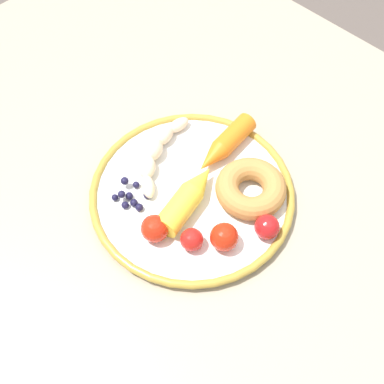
{
  "coord_description": "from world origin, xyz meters",
  "views": [
    {
      "loc": [
        0.34,
        -0.31,
        1.37
      ],
      "look_at": [
        0.06,
        -0.02,
        0.75
      ],
      "focal_mm": 45.91,
      "sensor_mm": 36.0,
      "label": 1
    }
  ],
  "objects_px": {
    "blueberry_pile": "(131,196)",
    "tomato_mid": "(192,240)",
    "plate": "(192,193)",
    "carrot_yellow": "(188,198)",
    "tomato_extra": "(155,229)",
    "carrot_orange": "(225,145)",
    "banana": "(157,151)",
    "donut": "(251,188)",
    "dining_table": "(178,195)",
    "tomato_near": "(268,226)",
    "tomato_far": "(224,237)"
  },
  "relations": [
    {
      "from": "carrot_orange",
      "to": "tomato_far",
      "type": "distance_m",
      "value": 0.16
    },
    {
      "from": "donut",
      "to": "dining_table",
      "type": "bearing_deg",
      "value": -165.01
    },
    {
      "from": "tomato_extra",
      "to": "carrot_yellow",
      "type": "bearing_deg",
      "value": 93.07
    },
    {
      "from": "tomato_extra",
      "to": "tomato_mid",
      "type": "bearing_deg",
      "value": 28.0
    },
    {
      "from": "plate",
      "to": "carrot_yellow",
      "type": "bearing_deg",
      "value": -60.43
    },
    {
      "from": "carrot_orange",
      "to": "blueberry_pile",
      "type": "bearing_deg",
      "value": -102.94
    },
    {
      "from": "dining_table",
      "to": "carrot_yellow",
      "type": "height_order",
      "value": "carrot_yellow"
    },
    {
      "from": "blueberry_pile",
      "to": "plate",
      "type": "bearing_deg",
      "value": 52.38
    },
    {
      "from": "carrot_yellow",
      "to": "plate",
      "type": "bearing_deg",
      "value": 119.57
    },
    {
      "from": "blueberry_pile",
      "to": "banana",
      "type": "bearing_deg",
      "value": 110.82
    },
    {
      "from": "banana",
      "to": "tomato_near",
      "type": "relative_size",
      "value": 4.37
    },
    {
      "from": "banana",
      "to": "tomato_mid",
      "type": "distance_m",
      "value": 0.16
    },
    {
      "from": "carrot_orange",
      "to": "tomato_near",
      "type": "relative_size",
      "value": 3.53
    },
    {
      "from": "carrot_yellow",
      "to": "tomato_extra",
      "type": "xyz_separation_m",
      "value": [
        0.0,
        -0.07,
        0.0
      ]
    },
    {
      "from": "blueberry_pile",
      "to": "tomato_mid",
      "type": "relative_size",
      "value": 1.75
    },
    {
      "from": "plate",
      "to": "carrot_yellow",
      "type": "distance_m",
      "value": 0.03
    },
    {
      "from": "tomato_near",
      "to": "tomato_far",
      "type": "bearing_deg",
      "value": -118.76
    },
    {
      "from": "dining_table",
      "to": "tomato_mid",
      "type": "relative_size",
      "value": 33.29
    },
    {
      "from": "carrot_yellow",
      "to": "tomato_far",
      "type": "xyz_separation_m",
      "value": [
        0.08,
        -0.01,
        0.0
      ]
    },
    {
      "from": "banana",
      "to": "carrot_yellow",
      "type": "height_order",
      "value": "carrot_yellow"
    },
    {
      "from": "donut",
      "to": "tomato_mid",
      "type": "bearing_deg",
      "value": -91.15
    },
    {
      "from": "banana",
      "to": "tomato_near",
      "type": "xyz_separation_m",
      "value": [
        0.21,
        0.02,
        0.01
      ]
    },
    {
      "from": "donut",
      "to": "tomato_extra",
      "type": "xyz_separation_m",
      "value": [
        -0.05,
        -0.14,
        0.0
      ]
    },
    {
      "from": "plate",
      "to": "carrot_orange",
      "type": "relative_size",
      "value": 2.46
    },
    {
      "from": "tomato_near",
      "to": "carrot_orange",
      "type": "bearing_deg",
      "value": 155.47
    },
    {
      "from": "tomato_near",
      "to": "tomato_extra",
      "type": "height_order",
      "value": "tomato_extra"
    },
    {
      "from": "dining_table",
      "to": "carrot_yellow",
      "type": "xyz_separation_m",
      "value": [
        0.07,
        -0.04,
        0.12
      ]
    },
    {
      "from": "tomato_near",
      "to": "blueberry_pile",
      "type": "bearing_deg",
      "value": -151.21
    },
    {
      "from": "tomato_extra",
      "to": "carrot_orange",
      "type": "bearing_deg",
      "value": 100.35
    },
    {
      "from": "carrot_orange",
      "to": "donut",
      "type": "relative_size",
      "value": 1.2
    },
    {
      "from": "blueberry_pile",
      "to": "tomato_extra",
      "type": "bearing_deg",
      "value": -13.3
    },
    {
      "from": "carrot_orange",
      "to": "banana",
      "type": "bearing_deg",
      "value": -129.76
    },
    {
      "from": "carrot_orange",
      "to": "donut",
      "type": "height_order",
      "value": "donut"
    },
    {
      "from": "plate",
      "to": "tomato_near",
      "type": "height_order",
      "value": "tomato_near"
    },
    {
      "from": "dining_table",
      "to": "blueberry_pile",
      "type": "relative_size",
      "value": 18.98
    },
    {
      "from": "dining_table",
      "to": "blueberry_pile",
      "type": "bearing_deg",
      "value": -87.99
    },
    {
      "from": "banana",
      "to": "carrot_orange",
      "type": "relative_size",
      "value": 1.24
    },
    {
      "from": "carrot_yellow",
      "to": "tomato_mid",
      "type": "distance_m",
      "value": 0.07
    },
    {
      "from": "banana",
      "to": "carrot_orange",
      "type": "distance_m",
      "value": 0.11
    },
    {
      "from": "carrot_orange",
      "to": "carrot_yellow",
      "type": "xyz_separation_m",
      "value": [
        0.03,
        -0.11,
        0.0
      ]
    },
    {
      "from": "donut",
      "to": "tomato_near",
      "type": "bearing_deg",
      "value": -27.86
    },
    {
      "from": "banana",
      "to": "plate",
      "type": "bearing_deg",
      "value": -5.97
    },
    {
      "from": "plate",
      "to": "tomato_far",
      "type": "relative_size",
      "value": 7.7
    },
    {
      "from": "dining_table",
      "to": "plate",
      "type": "bearing_deg",
      "value": -22.57
    },
    {
      "from": "banana",
      "to": "carrot_yellow",
      "type": "distance_m",
      "value": 0.1
    },
    {
      "from": "carrot_yellow",
      "to": "tomato_far",
      "type": "height_order",
      "value": "tomato_far"
    },
    {
      "from": "plate",
      "to": "blueberry_pile",
      "type": "height_order",
      "value": "blueberry_pile"
    },
    {
      "from": "banana",
      "to": "tomato_mid",
      "type": "relative_size",
      "value": 4.76
    },
    {
      "from": "donut",
      "to": "plate",
      "type": "bearing_deg",
      "value": -138.36
    },
    {
      "from": "plate",
      "to": "tomato_near",
      "type": "xyz_separation_m",
      "value": [
        0.12,
        0.03,
        0.02
      ]
    }
  ]
}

